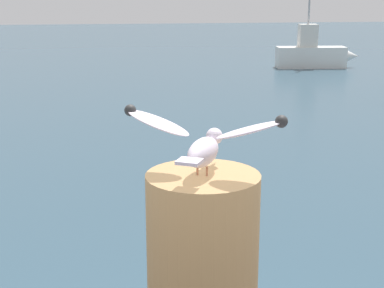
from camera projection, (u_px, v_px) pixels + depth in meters
The scene contains 3 objects.
mooring_post at pixel (203, 279), 2.18m from camera, with size 0.42×0.42×0.83m, color brown.
seagull at pixel (204, 141), 2.05m from camera, with size 0.56×0.39×0.24m.
boat_white at pixel (316, 54), 24.76m from camera, with size 3.63×1.22×4.11m.
Camera 1 is at (-0.49, -2.22, 3.13)m, focal length 53.64 mm.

